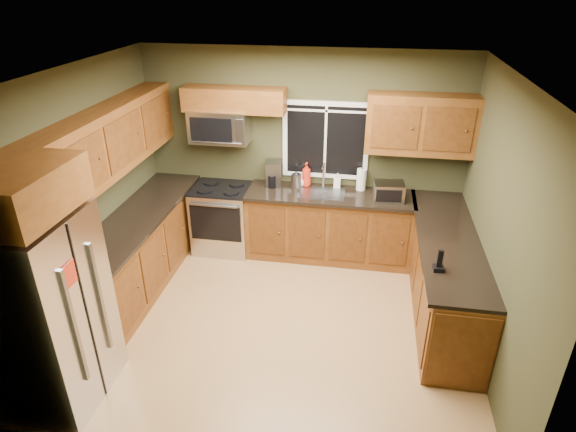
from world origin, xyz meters
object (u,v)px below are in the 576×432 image
(soap_bottle_a, at_px, (306,174))
(soap_bottle_b, at_px, (337,181))
(coffee_maker, at_px, (273,174))
(microwave, at_px, (220,126))
(cordless_phone, at_px, (439,264))
(kettle, at_px, (296,180))
(paper_towel_roll, at_px, (361,179))
(soap_bottle_c, at_px, (301,180))
(refrigerator, at_px, (49,312))
(range, at_px, (223,218))
(toaster_oven, at_px, (389,192))

(soap_bottle_a, relative_size, soap_bottle_b, 1.67)
(coffee_maker, bearing_deg, microwave, -177.32)
(microwave, distance_m, soap_bottle_a, 1.29)
(soap_bottle_a, xyz_separation_m, cordless_phone, (1.52, -1.83, -0.10))
(coffee_maker, bearing_deg, kettle, -8.88)
(paper_towel_roll, relative_size, soap_bottle_a, 0.97)
(microwave, height_order, soap_bottle_b, microwave)
(soap_bottle_c, bearing_deg, paper_towel_roll, 0.08)
(soap_bottle_c, bearing_deg, coffee_maker, -173.62)
(coffee_maker, height_order, cordless_phone, coffee_maker)
(refrigerator, distance_m, kettle, 3.35)
(range, xyz_separation_m, soap_bottle_c, (1.05, 0.21, 0.55))
(range, distance_m, kettle, 1.16)
(refrigerator, relative_size, kettle, 7.54)
(microwave, xyz_separation_m, soap_bottle_c, (1.05, 0.07, -0.71))
(coffee_maker, distance_m, soap_bottle_a, 0.44)
(microwave, xyz_separation_m, toaster_oven, (2.19, -0.20, -0.67))
(range, bearing_deg, cordless_phone, -31.31)
(soap_bottle_a, bearing_deg, toaster_oven, -14.82)
(coffee_maker, xyz_separation_m, soap_bottle_c, (0.37, 0.04, -0.08))
(coffee_maker, bearing_deg, range, -166.14)
(range, bearing_deg, paper_towel_roll, 6.51)
(soap_bottle_c, height_order, cordless_phone, cordless_phone)
(coffee_maker, distance_m, soap_bottle_b, 0.85)
(soap_bottle_b, bearing_deg, toaster_oven, -23.75)
(refrigerator, xyz_separation_m, soap_bottle_a, (1.81, 2.99, 0.20))
(toaster_oven, xyz_separation_m, kettle, (-1.19, 0.18, -0.01))
(refrigerator, distance_m, soap_bottle_c, 3.45)
(kettle, bearing_deg, range, -173.25)
(refrigerator, height_order, paper_towel_roll, refrigerator)
(range, relative_size, paper_towel_roll, 2.98)
(kettle, bearing_deg, soap_bottle_c, 61.21)
(soap_bottle_c, bearing_deg, range, -168.73)
(kettle, relative_size, soap_bottle_a, 0.74)
(cordless_phone, bearing_deg, microwave, 146.58)
(microwave, distance_m, soap_bottle_b, 1.68)
(soap_bottle_c, bearing_deg, refrigerator, -120.28)
(soap_bottle_a, relative_size, cordless_phone, 1.46)
(kettle, height_order, cordless_phone, kettle)
(refrigerator, distance_m, microwave, 3.10)
(microwave, distance_m, coffee_maker, 0.93)
(microwave, relative_size, toaster_oven, 1.94)
(toaster_oven, height_order, cordless_phone, toaster_oven)
(microwave, bearing_deg, coffee_maker, 2.68)
(soap_bottle_b, distance_m, soap_bottle_c, 0.48)
(coffee_maker, bearing_deg, soap_bottle_b, 4.19)
(toaster_oven, xyz_separation_m, soap_bottle_a, (-1.07, 0.28, 0.05))
(range, xyz_separation_m, toaster_oven, (2.19, -0.06, 0.59))
(toaster_oven, relative_size, soap_bottle_c, 2.62)
(kettle, distance_m, paper_towel_roll, 0.85)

